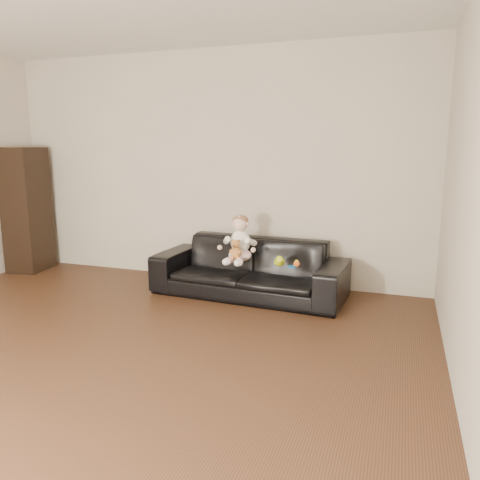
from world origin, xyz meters
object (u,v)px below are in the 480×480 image
at_px(sofa, 249,268).
at_px(baby, 240,241).
at_px(toy_rattle, 297,264).
at_px(cabinet, 27,210).
at_px(teddy_bear, 236,249).
at_px(toy_blue_disc, 292,267).
at_px(toy_green, 279,262).

xyz_separation_m(sofa, baby, (-0.07, -0.11, 0.30)).
distance_m(baby, toy_rattle, 0.63).
relative_size(cabinet, baby, 3.21).
relative_size(sofa, cabinet, 1.30).
height_order(cabinet, teddy_bear, cabinet).
height_order(sofa, toy_blue_disc, sofa).
bearing_deg(baby, toy_rattle, -11.25).
bearing_deg(toy_blue_disc, baby, 173.34).
relative_size(cabinet, toy_blue_disc, 17.12).
relative_size(teddy_bear, toy_green, 1.50).
bearing_deg(teddy_bear, baby, 74.24).
height_order(toy_rattle, toy_blue_disc, toy_rattle).
bearing_deg(sofa, cabinet, -178.35).
bearing_deg(cabinet, toy_blue_disc, -13.86).
xyz_separation_m(baby, toy_green, (0.44, -0.06, -0.17)).
distance_m(teddy_bear, toy_green, 0.45).
relative_size(baby, toy_green, 3.68).
bearing_deg(toy_blue_disc, toy_green, 178.62).
relative_size(sofa, teddy_bear, 10.24).
height_order(sofa, toy_green, sofa).
relative_size(toy_green, toy_rattle, 2.02).
bearing_deg(sofa, toy_blue_disc, -15.86).
bearing_deg(toy_blue_disc, toy_rattle, 24.60).
xyz_separation_m(sofa, toy_green, (0.37, -0.17, 0.14)).
bearing_deg(toy_green, baby, 171.83).
bearing_deg(teddy_bear, cabinet, 153.30).
height_order(baby, toy_blue_disc, baby).
bearing_deg(toy_rattle, cabinet, 175.80).
height_order(toy_green, toy_blue_disc, toy_green).
distance_m(cabinet, baby, 2.89).
bearing_deg(sofa, baby, -118.42).
bearing_deg(toy_green, sofa, 155.00).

